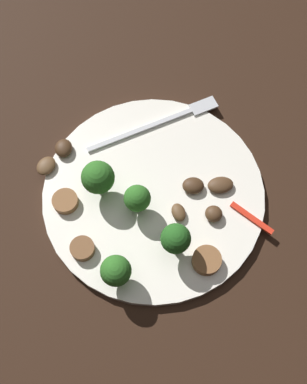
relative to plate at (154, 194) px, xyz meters
name	(u,v)px	position (x,y,z in m)	size (l,w,h in m)	color
ground_plane	(154,195)	(0.00, 0.00, -0.01)	(1.40, 1.40, 0.00)	black
plate	(154,194)	(0.00, 0.00, 0.00)	(0.27, 0.27, 0.01)	white
fork	(163,121)	(0.07, 0.07, 0.01)	(0.18, 0.04, 0.00)	silver
broccoli_floret_0	(98,178)	(-0.05, 0.04, 0.04)	(0.04, 0.04, 0.05)	#347525
broccoli_floret_1	(116,271)	(-0.09, -0.06, 0.03)	(0.03, 0.03, 0.05)	#347525
broccoli_floret_2	(176,239)	(-0.02, -0.07, 0.04)	(0.03, 0.03, 0.05)	#296420
broccoli_floret_3	(137,199)	(-0.03, -0.01, 0.03)	(0.03, 0.03, 0.04)	#347525
sausage_slice_0	(209,259)	(0.00, -0.10, 0.01)	(0.03, 0.03, 0.01)	brown
sausage_slice_1	(83,249)	(-0.11, -0.01, 0.01)	(0.03, 0.03, 0.01)	brown
sausage_slice_2	(65,201)	(-0.09, 0.05, 0.01)	(0.03, 0.03, 0.01)	brown
mushroom_0	(179,212)	(0.01, -0.04, 0.01)	(0.02, 0.02, 0.01)	brown
mushroom_1	(214,214)	(0.04, -0.06, 0.01)	(0.02, 0.02, 0.01)	#4C331E
mushroom_2	(220,185)	(0.07, -0.04, 0.01)	(0.03, 0.02, 0.01)	#4C331E
mushroom_3	(64,148)	(-0.06, 0.11, 0.01)	(0.03, 0.02, 0.01)	#422B19
mushroom_4	(193,186)	(0.04, -0.02, 0.01)	(0.03, 0.02, 0.01)	#422B19
mushroom_5	(46,166)	(-0.09, 0.10, 0.01)	(0.03, 0.02, 0.01)	brown
pepper_strip_0	(252,218)	(0.08, -0.09, 0.01)	(0.06, 0.01, 0.00)	red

